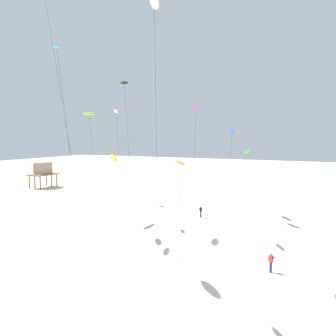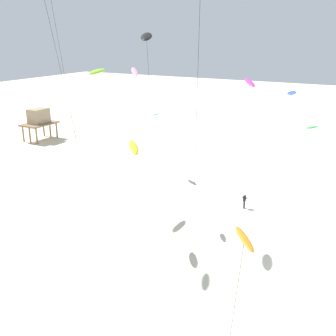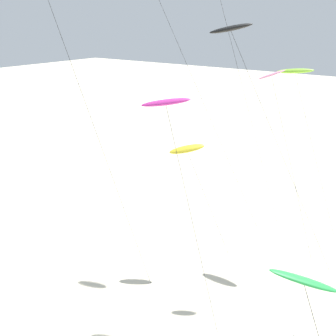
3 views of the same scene
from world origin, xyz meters
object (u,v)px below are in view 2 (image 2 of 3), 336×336
kite_yellow (134,148)px  stilt_house (39,118)px  kite_pink (135,75)px  kite_magenta (250,84)px  kite_blue (292,94)px  kite_lime (97,72)px  kite_teal (156,115)px  kite_flyer_middle (244,201)px  kite_green (312,128)px  kite_black (147,38)px  kite_orange (244,241)px

kite_yellow → stilt_house: bearing=57.2°
kite_pink → kite_magenta: bearing=-94.7°
kite_yellow → kite_blue: size_ratio=0.76×
kite_lime → stilt_house: size_ratio=2.45×
kite_teal → kite_flyer_middle: (-4.79, -13.76, -7.13)m
kite_green → kite_flyer_middle: kite_green is taller
kite_magenta → stilt_house: bearing=67.1°
kite_green → kite_flyer_middle: bearing=105.8°
kite_lime → kite_blue: bearing=-54.4°
kite_pink → kite_teal: 13.59m
kite_yellow → stilt_house: size_ratio=1.57×
kite_pink → stilt_house: 37.53m
kite_yellow → kite_magenta: size_ratio=0.64×
kite_yellow → kite_lime: size_ratio=0.64×
kite_blue → kite_flyer_middle: (-5.33, 2.74, -10.92)m
kite_green → kite_teal: (3.15, 19.52, -1.13)m
kite_blue → kite_flyer_middle: bearing=152.8°
kite_yellow → kite_flyer_middle: kite_yellow is taller
kite_pink → stilt_house: (17.30, 31.67, -10.32)m
kite_black → kite_lime: 8.07m
kite_lime → kite_orange: bearing=-129.0°
kite_yellow → kite_teal: (16.42, 7.50, -0.77)m
kite_green → stilt_house: bearing=78.9°
kite_teal → kite_flyer_middle: bearing=-109.2°
kite_lime → kite_flyer_middle: size_ratio=8.79×
kite_yellow → kite_orange: kite_orange is taller
kite_blue → kite_magenta: bearing=177.0°
kite_blue → stilt_house: 44.81m
kite_pink → kite_flyer_middle: 17.51m
kite_pink → kite_green: bearing=-61.7°
kite_pink → kite_magenta: 11.46m
kite_blue → kite_teal: size_ratio=1.45×
stilt_house → kite_green: bearing=-101.1°
kite_orange → stilt_house: (34.44, 48.38, -5.58)m
kite_black → kite_yellow: 9.27m
kite_black → kite_orange: kite_black is taller
kite_green → kite_lime: kite_lime is taller
kite_black → kite_flyer_middle: kite_black is taller
kite_pink → kite_yellow: kite_pink is taller
stilt_house → kite_magenta: bearing=-112.9°
kite_green → kite_flyer_middle: size_ratio=5.84×
kite_orange → kite_flyer_middle: bearing=17.3°
kite_yellow → kite_orange: size_ratio=0.95×
kite_black → kite_lime: bearing=73.8°
kite_flyer_middle → stilt_house: stilt_house is taller
kite_teal → kite_black: bearing=-152.2°
kite_black → stilt_house: kite_black is taller
kite_pink → kite_flyer_middle: bearing=-55.2°
kite_black → stilt_house: 41.69m
kite_yellow → kite_teal: kite_yellow is taller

